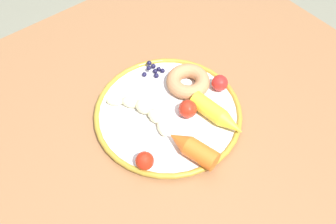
{
  "coord_description": "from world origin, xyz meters",
  "views": [
    {
      "loc": [
        -0.36,
        -0.36,
        1.41
      ],
      "look_at": [
        -0.05,
        0.03,
        0.75
      ],
      "focal_mm": 40.49,
      "sensor_mm": 36.0,
      "label": 1
    }
  ],
  "objects": [
    {
      "name": "donut",
      "position": [
        0.03,
        0.06,
        0.76
      ],
      "size": [
        0.11,
        0.11,
        0.03
      ],
      "primitive_type": "torus",
      "rotation": [
        0.0,
        0.0,
        1.5
      ],
      "color": "tan",
      "rests_on": "plate"
    },
    {
      "name": "banana",
      "position": [
        -0.09,
        0.06,
        0.76
      ],
      "size": [
        0.08,
        0.16,
        0.03
      ],
      "color": "beige",
      "rests_on": "plate"
    },
    {
      "name": "tomato_near",
      "position": [
        -0.17,
        -0.04,
        0.76
      ],
      "size": [
        0.04,
        0.04,
        0.04
      ],
      "primitive_type": "sphere",
      "color": "red",
      "rests_on": "plate"
    },
    {
      "name": "dining_table",
      "position": [
        0.0,
        0.0,
        0.65
      ],
      "size": [
        0.95,
        0.99,
        0.73
      ],
      "color": "#94643F",
      "rests_on": "ground_plane"
    },
    {
      "name": "carrot_yellow",
      "position": [
        0.02,
        -0.05,
        0.76
      ],
      "size": [
        0.05,
        0.13,
        0.04
      ],
      "color": "yellow",
      "rests_on": "plate"
    },
    {
      "name": "blueberry_pile",
      "position": [
        -0.0,
        0.15,
        0.75
      ],
      "size": [
        0.05,
        0.05,
        0.02
      ],
      "color": "#191638",
      "rests_on": "plate"
    },
    {
      "name": "carrot_orange",
      "position": [
        -0.08,
        -0.08,
        0.77
      ],
      "size": [
        0.07,
        0.12,
        0.04
      ],
      "color": "orange",
      "rests_on": "plate"
    },
    {
      "name": "plate",
      "position": [
        -0.05,
        0.03,
        0.74
      ],
      "size": [
        0.32,
        0.32,
        0.02
      ],
      "color": "white",
      "rests_on": "dining_table"
    },
    {
      "name": "tomato_mid",
      "position": [
        -0.02,
        0.0,
        0.76
      ],
      "size": [
        0.04,
        0.04,
        0.04
      ],
      "primitive_type": "sphere",
      "color": "red",
      "rests_on": "plate"
    },
    {
      "name": "tomato_far",
      "position": [
        0.08,
        0.01,
        0.76
      ],
      "size": [
        0.04,
        0.04,
        0.04
      ],
      "primitive_type": "sphere",
      "color": "red",
      "rests_on": "plate"
    }
  ]
}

